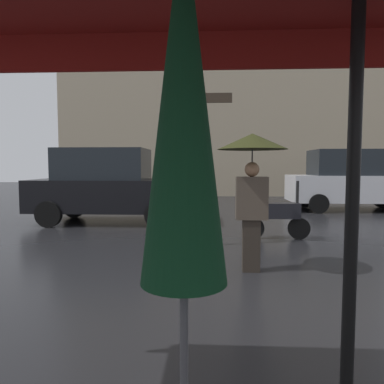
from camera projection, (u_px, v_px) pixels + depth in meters
ground_plane at (284, 359)px, 2.88m from camera, size 60.00×60.00×0.00m
folded_patio_umbrella_near at (184, 117)px, 1.43m from camera, size 0.38×0.38×2.57m
pedestrian_with_umbrella at (252, 162)px, 5.16m from camera, size 1.02×1.02×2.02m
parked_scooter at (274, 213)px, 7.55m from camera, size 1.42×0.32×1.23m
parked_car_left at (109, 186)px, 9.74m from camera, size 4.27×1.90×2.01m
parked_car_right at (351, 180)px, 12.39m from camera, size 4.34×1.90×2.10m
street_signpost at (202, 149)px, 6.81m from camera, size 1.08×0.08×3.08m
building_block at (222, 58)px, 18.66m from camera, size 16.84×2.09×14.29m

